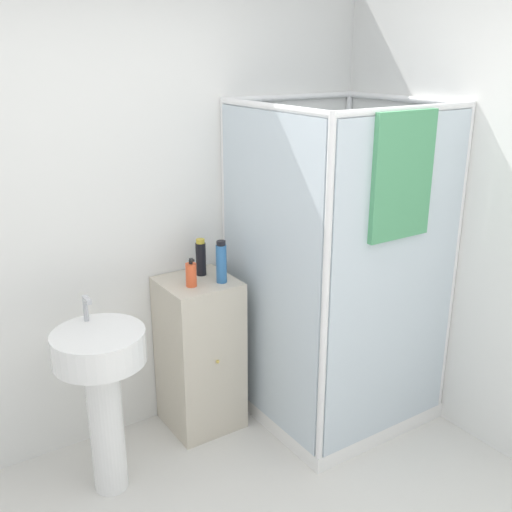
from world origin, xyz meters
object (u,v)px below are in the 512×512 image
(sink, at_px, (102,380))
(soap_dispenser, at_px, (191,274))
(shampoo_bottle_blue, at_px, (221,262))
(shampoo_bottle_tall_black, at_px, (201,258))

(sink, xyz_separation_m, soap_dispenser, (0.59, 0.19, 0.36))
(soap_dispenser, bearing_deg, shampoo_bottle_blue, -13.12)
(sink, xyz_separation_m, shampoo_bottle_tall_black, (0.72, 0.31, 0.39))
(sink, relative_size, shampoo_bottle_blue, 4.24)
(soap_dispenser, xyz_separation_m, shampoo_bottle_tall_black, (0.13, 0.12, 0.04))
(shampoo_bottle_tall_black, bearing_deg, soap_dispenser, -135.78)
(soap_dispenser, xyz_separation_m, shampoo_bottle_blue, (0.16, -0.04, 0.05))
(soap_dispenser, distance_m, shampoo_bottle_blue, 0.18)
(sink, bearing_deg, soap_dispenser, 17.76)
(shampoo_bottle_blue, bearing_deg, soap_dispenser, 166.88)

